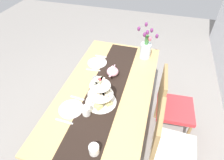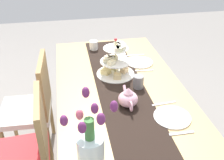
{
  "view_description": "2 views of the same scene",
  "coord_description": "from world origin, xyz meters",
  "px_view_note": "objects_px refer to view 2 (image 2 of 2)",
  "views": [
    {
      "loc": [
        1.36,
        0.44,
        2.18
      ],
      "look_at": [
        -0.06,
        0.04,
        0.85
      ],
      "focal_mm": 30.64,
      "sensor_mm": 36.0,
      "label": 1
    },
    {
      "loc": [
        -1.56,
        0.36,
        1.82
      ],
      "look_at": [
        0.08,
        0.05,
        0.8
      ],
      "focal_mm": 41.82,
      "sensor_mm": 36.0,
      "label": 2
    }
  ],
  "objects_px": {
    "chair_left": "(28,150)",
    "chair_right": "(33,104)",
    "fork_right": "(144,71)",
    "mug_grey": "(138,82)",
    "tulip_vase": "(90,147)",
    "knife_left": "(164,104)",
    "dinner_plate_right": "(139,62)",
    "teapot": "(128,98)",
    "dinner_plate_left": "(172,117)",
    "tiered_cake_stand": "(115,62)",
    "knife_right": "(135,55)",
    "mug_white_text": "(121,59)",
    "fork_left": "(182,133)",
    "cream_jug": "(94,45)",
    "dining_table": "(120,99)"
  },
  "relations": [
    {
      "from": "tiered_cake_stand",
      "to": "dinner_plate_right",
      "type": "bearing_deg",
      "value": -57.31
    },
    {
      "from": "dining_table",
      "to": "chair_right",
      "type": "height_order",
      "value": "chair_right"
    },
    {
      "from": "cream_jug",
      "to": "mug_grey",
      "type": "xyz_separation_m",
      "value": [
        -0.72,
        -0.24,
        0.01
      ]
    },
    {
      "from": "dining_table",
      "to": "chair_left",
      "type": "relative_size",
      "value": 1.97
    },
    {
      "from": "tulip_vase",
      "to": "dinner_plate_right",
      "type": "xyz_separation_m",
      "value": [
        1.03,
        -0.54,
        -0.13
      ]
    },
    {
      "from": "dinner_plate_left",
      "to": "mug_white_text",
      "type": "distance_m",
      "value": 0.78
    },
    {
      "from": "tulip_vase",
      "to": "mug_white_text",
      "type": "relative_size",
      "value": 4.37
    },
    {
      "from": "knife_right",
      "to": "fork_right",
      "type": "bearing_deg",
      "value": 180.0
    },
    {
      "from": "chair_right",
      "to": "dinner_plate_left",
      "type": "xyz_separation_m",
      "value": [
        -0.7,
        -0.93,
        0.28
      ]
    },
    {
      "from": "tulip_vase",
      "to": "knife_left",
      "type": "height_order",
      "value": "tulip_vase"
    },
    {
      "from": "dining_table",
      "to": "mug_white_text",
      "type": "relative_size",
      "value": 18.83
    },
    {
      "from": "chair_left",
      "to": "fork_right",
      "type": "xyz_separation_m",
      "value": [
        0.44,
        -0.93,
        0.28
      ]
    },
    {
      "from": "knife_left",
      "to": "fork_right",
      "type": "height_order",
      "value": "same"
    },
    {
      "from": "chair_left",
      "to": "tulip_vase",
      "type": "height_order",
      "value": "tulip_vase"
    },
    {
      "from": "chair_right",
      "to": "tiered_cake_stand",
      "type": "height_order",
      "value": "tiered_cake_stand"
    },
    {
      "from": "knife_left",
      "to": "fork_right",
      "type": "relative_size",
      "value": 1.13
    },
    {
      "from": "dining_table",
      "to": "fork_right",
      "type": "xyz_separation_m",
      "value": [
        0.21,
        -0.24,
        0.11
      ]
    },
    {
      "from": "tulip_vase",
      "to": "fork_left",
      "type": "relative_size",
      "value": 2.77
    },
    {
      "from": "fork_right",
      "to": "tulip_vase",
      "type": "bearing_deg",
      "value": 148.9
    },
    {
      "from": "teapot",
      "to": "knife_right",
      "type": "distance_m",
      "value": 0.77
    },
    {
      "from": "teapot",
      "to": "dinner_plate_left",
      "type": "distance_m",
      "value": 0.3
    },
    {
      "from": "fork_left",
      "to": "fork_right",
      "type": "relative_size",
      "value": 1.0
    },
    {
      "from": "chair_right",
      "to": "knife_right",
      "type": "relative_size",
      "value": 5.35
    },
    {
      "from": "chair_right",
      "to": "knife_left",
      "type": "xyz_separation_m",
      "value": [
        -0.55,
        -0.93,
        0.28
      ]
    },
    {
      "from": "chair_left",
      "to": "fork_left",
      "type": "distance_m",
      "value": 1.02
    },
    {
      "from": "chair_right",
      "to": "mug_grey",
      "type": "relative_size",
      "value": 9.58
    },
    {
      "from": "dinner_plate_left",
      "to": "mug_white_text",
      "type": "xyz_separation_m",
      "value": [
        0.76,
        0.16,
        0.04
      ]
    },
    {
      "from": "knife_left",
      "to": "fork_right",
      "type": "bearing_deg",
      "value": 0.0
    },
    {
      "from": "chair_left",
      "to": "dinner_plate_right",
      "type": "relative_size",
      "value": 3.96
    },
    {
      "from": "dining_table",
      "to": "dinner_plate_left",
      "type": "distance_m",
      "value": 0.47
    },
    {
      "from": "chair_left",
      "to": "chair_right",
      "type": "distance_m",
      "value": 0.53
    },
    {
      "from": "chair_right",
      "to": "tiered_cake_stand",
      "type": "distance_m",
      "value": 0.79
    },
    {
      "from": "knife_right",
      "to": "mug_grey",
      "type": "xyz_separation_m",
      "value": [
        -0.52,
        0.12,
        0.05
      ]
    },
    {
      "from": "tulip_vase",
      "to": "knife_left",
      "type": "bearing_deg",
      "value": -51.32
    },
    {
      "from": "chair_right",
      "to": "knife_left",
      "type": "height_order",
      "value": "chair_right"
    },
    {
      "from": "dinner_plate_left",
      "to": "mug_grey",
      "type": "height_order",
      "value": "mug_grey"
    },
    {
      "from": "fork_right",
      "to": "mug_white_text",
      "type": "bearing_deg",
      "value": 45.32
    },
    {
      "from": "dining_table",
      "to": "dinner_plate_right",
      "type": "bearing_deg",
      "value": -34.2
    },
    {
      "from": "mug_grey",
      "to": "knife_left",
      "type": "bearing_deg",
      "value": -152.45
    },
    {
      "from": "cream_jug",
      "to": "fork_left",
      "type": "relative_size",
      "value": 0.57
    },
    {
      "from": "tiered_cake_stand",
      "to": "knife_left",
      "type": "height_order",
      "value": "tiered_cake_stand"
    },
    {
      "from": "chair_left",
      "to": "knife_left",
      "type": "bearing_deg",
      "value": -91.47
    },
    {
      "from": "tiered_cake_stand",
      "to": "dinner_plate_right",
      "type": "relative_size",
      "value": 1.32
    },
    {
      "from": "tulip_vase",
      "to": "knife_left",
      "type": "distance_m",
      "value": 0.7
    },
    {
      "from": "cream_jug",
      "to": "knife_left",
      "type": "relative_size",
      "value": 0.5
    },
    {
      "from": "dinner_plate_right",
      "to": "mug_white_text",
      "type": "xyz_separation_m",
      "value": [
        0.01,
        0.16,
        0.04
      ]
    },
    {
      "from": "tiered_cake_stand",
      "to": "tulip_vase",
      "type": "distance_m",
      "value": 0.92
    },
    {
      "from": "fork_right",
      "to": "mug_grey",
      "type": "height_order",
      "value": "mug_grey"
    },
    {
      "from": "fork_right",
      "to": "chair_right",
      "type": "bearing_deg",
      "value": 84.32
    },
    {
      "from": "knife_left",
      "to": "fork_left",
      "type": "bearing_deg",
      "value": -180.0
    }
  ]
}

